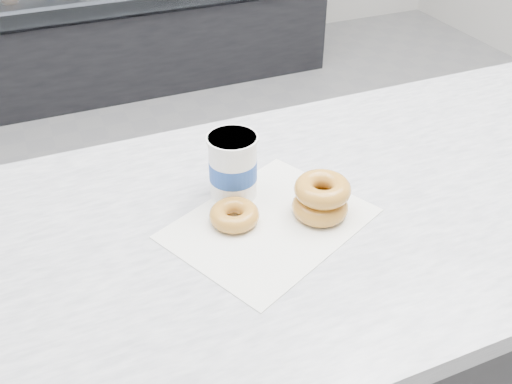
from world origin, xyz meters
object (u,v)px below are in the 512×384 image
(donut_single, at_px, (234,215))
(donut_stack, at_px, (321,198))
(coffee_cup, at_px, (233,166))
(counter, at_px, (361,339))

(donut_single, distance_m, donut_stack, 0.16)
(donut_stack, bearing_deg, coffee_cup, 135.96)
(donut_single, height_order, coffee_cup, coffee_cup)
(counter, height_order, donut_single, donut_single)
(counter, bearing_deg, donut_stack, -171.54)
(donut_stack, bearing_deg, donut_single, 165.82)
(counter, relative_size, donut_stack, 21.39)
(counter, height_order, coffee_cup, coffee_cup)
(donut_stack, bearing_deg, counter, 8.46)
(donut_single, xyz_separation_m, donut_stack, (0.15, -0.04, 0.02))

